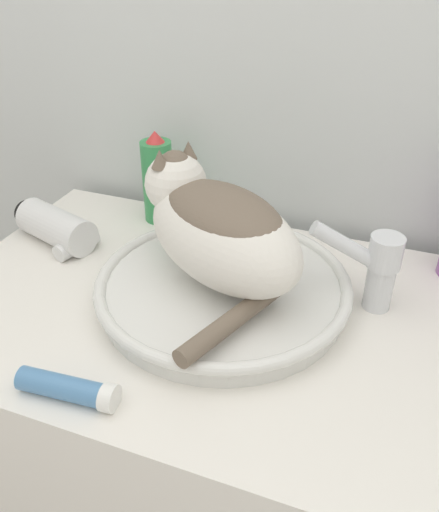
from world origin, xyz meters
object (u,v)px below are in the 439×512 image
object	(u,v)px
cat	(217,226)
spray_bottle_trigger	(158,180)
faucet	(375,266)
hair_dryer	(57,228)
cream_tube	(69,389)

from	to	relation	value
cat	spray_bottle_trigger	bearing A→B (deg)	-16.36
faucet	hair_dryer	bearing A→B (deg)	-15.95
cat	cream_tube	xyz separation A→B (m)	(-0.10, -0.28, -0.12)
spray_bottle_trigger	hair_dryer	xyz separation A→B (m)	(-0.14, -0.16, -0.05)
spray_bottle_trigger	cream_tube	bearing A→B (deg)	-77.57
faucet	spray_bottle_trigger	xyz separation A→B (m)	(-0.45, 0.15, 0.01)
hair_dryer	faucet	bearing A→B (deg)	-161.60
cream_tube	hair_dryer	size ratio (longest dim) A/B	0.74
cat	spray_bottle_trigger	xyz separation A→B (m)	(-0.21, 0.21, -0.05)
cat	hair_dryer	xyz separation A→B (m)	(-0.35, 0.05, -0.10)
spray_bottle_trigger	cream_tube	size ratio (longest dim) A/B	1.35
spray_bottle_trigger	hair_dryer	world-z (taller)	spray_bottle_trigger
spray_bottle_trigger	faucet	bearing A→B (deg)	-18.36
cat	hair_dryer	world-z (taller)	cat
cream_tube	cat	bearing A→B (deg)	69.73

